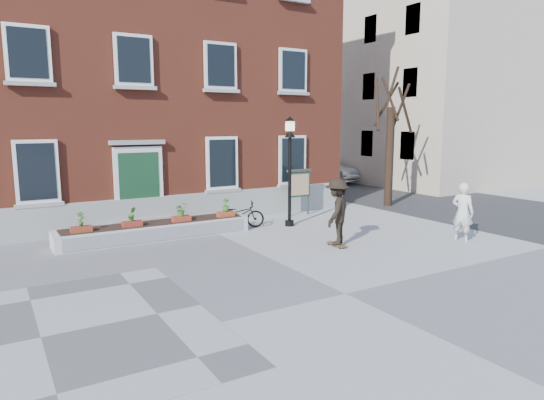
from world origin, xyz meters
TOP-DOWN VIEW (x-y plane):
  - ground at (0.00, 0.00)m, footprint 100.00×100.00m
  - checker_patch at (-6.00, 1.00)m, footprint 6.00×6.00m
  - bicycle at (1.04, 7.24)m, footprint 1.93×1.26m
  - parked_car at (11.66, 16.44)m, footprint 2.61×4.82m
  - bystander at (6.21, 1.86)m, footprint 0.63×0.79m
  - brick_building at (-2.00, 13.98)m, footprint 18.40×10.85m
  - planter_assembly at (-1.99, 7.18)m, footprint 6.20×1.12m
  - bare_tree at (9.01, 8.01)m, footprint 1.83×1.83m
  - side_street at (17.99, 19.78)m, footprint 15.20×36.00m
  - lamp_post at (2.79, 6.60)m, footprint 0.40×0.40m
  - notice_board at (4.25, 8.16)m, footprint 1.10×0.16m
  - skateboarder at (2.42, 3.38)m, footprint 1.49×1.36m

SIDE VIEW (x-z plane):
  - ground at x=0.00m, z-range 0.00..0.00m
  - checker_patch at x=-6.00m, z-range 0.00..0.01m
  - planter_assembly at x=-1.99m, z-range -0.27..0.88m
  - bicycle at x=1.04m, z-range 0.00..0.96m
  - parked_car at x=11.66m, z-range 0.00..1.51m
  - bystander at x=6.21m, z-range 0.00..1.88m
  - skateboarder at x=2.42m, z-range 0.03..2.12m
  - notice_board at x=4.25m, z-range 0.33..2.20m
  - lamp_post at x=2.79m, z-range 0.57..4.50m
  - bare_tree at x=9.01m, z-range -0.29..5.87m
  - brick_building at x=-2.00m, z-range 0.00..12.60m
  - side_street at x=17.99m, z-range -0.23..14.27m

